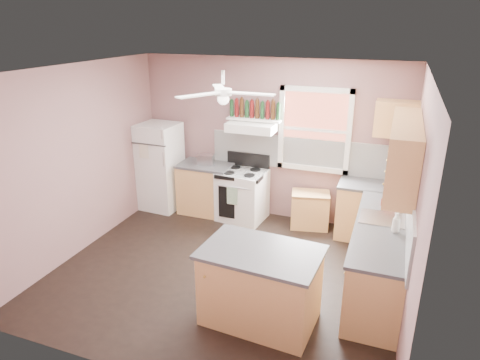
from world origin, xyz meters
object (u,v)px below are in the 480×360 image
(toaster, at_px, (206,160))
(refrigerator, at_px, (160,167))
(stove, at_px, (242,195))
(cart, at_px, (310,210))
(island, at_px, (260,287))

(toaster, bearing_deg, refrigerator, 174.93)
(toaster, distance_m, stove, 0.88)
(stove, relative_size, cart, 1.42)
(refrigerator, xyz_separation_m, cart, (2.70, 0.14, -0.48))
(island, bearing_deg, stove, 118.49)
(cart, xyz_separation_m, island, (-0.04, -2.54, 0.13))
(cart, distance_m, island, 2.55)
(toaster, bearing_deg, stove, -11.50)
(toaster, height_order, island, toaster)
(refrigerator, relative_size, island, 1.27)
(stove, bearing_deg, refrigerator, -172.36)
(stove, distance_m, island, 2.69)
(stove, distance_m, cart, 1.17)
(toaster, relative_size, stove, 0.33)
(stove, height_order, cart, stove)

